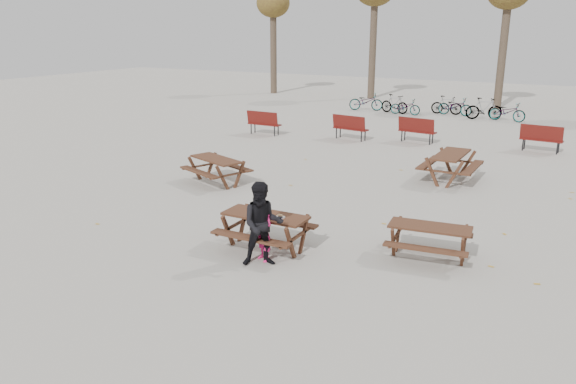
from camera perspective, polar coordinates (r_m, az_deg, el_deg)
The scene contains 13 objects.
ground at distance 11.99m, azimuth -2.27°, elevation -5.79°, with size 80.00×80.00×0.00m, color gray.
main_picnic_table at distance 11.78m, azimuth -2.30°, elevation -3.15°, with size 1.80×1.45×0.78m.
food_tray at distance 11.48m, azimuth -0.82°, elevation -2.57°, with size 0.18×0.11×0.04m, color white.
bread_roll at distance 11.47m, azimuth -0.82°, elevation -2.37°, with size 0.14×0.06×0.05m, color tan.
soda_bottle at distance 11.48m, azimuth -2.17°, elevation -2.29°, with size 0.07×0.07×0.17m.
child at distance 11.22m, azimuth -2.48°, elevation -3.99°, with size 0.45×0.30×1.24m, color #E21C69.
adult at distance 10.94m, azimuth -2.60°, elevation -3.28°, with size 0.82×0.64×1.69m, color black.
picnic_table_east at distance 11.74m, azimuth 14.13°, elevation -4.96°, with size 1.62×1.30×0.70m, color #351C13, non-canonical shape.
picnic_table_north at distance 16.90m, azimuth -7.27°, elevation 2.14°, with size 1.79×1.44×0.77m, color #351C13, non-canonical shape.
picnic_table_far at distance 17.75m, azimuth 16.15°, elevation 2.44°, with size 1.97×1.59×0.85m, color #351C13, non-canonical shape.
park_bench_row at distance 23.26m, azimuth 10.15°, elevation 6.30°, with size 12.49×2.47×1.03m.
bicycle_row at distance 30.82m, azimuth 14.81°, elevation 8.43°, with size 9.38×1.69×1.09m.
fallen_leaves at distance 13.86m, azimuth 4.76°, elevation -2.67°, with size 11.00×11.00×0.01m, color #B3872B, non-canonical shape.
Camera 1 is at (5.65, -9.54, 4.56)m, focal length 35.00 mm.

